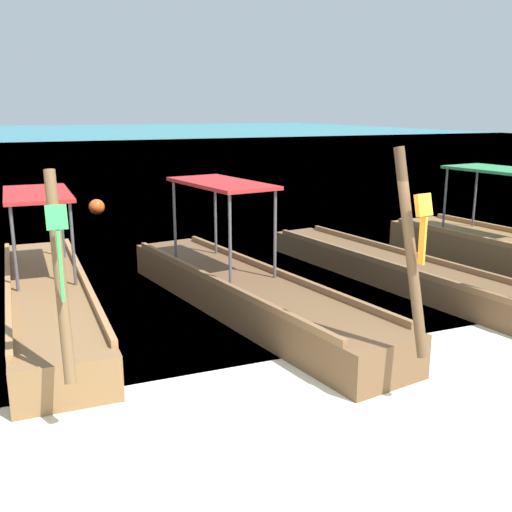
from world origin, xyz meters
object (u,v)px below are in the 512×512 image
object	(u,v)px
longtail_boat_orange_ribbon	(248,292)
mooring_buoy_near	(97,207)
longtail_boat_green_ribbon	(48,298)
longtail_boat_yellow_ribbon	(395,270)

from	to	relation	value
longtail_boat_orange_ribbon	mooring_buoy_near	size ratio (longest dim) A/B	14.40
longtail_boat_green_ribbon	mooring_buoy_near	bearing A→B (deg)	77.44
longtail_boat_orange_ribbon	mooring_buoy_near	distance (m)	10.49
longtail_boat_green_ribbon	longtail_boat_yellow_ribbon	bearing A→B (deg)	-4.13
longtail_boat_orange_ribbon	mooring_buoy_near	world-z (taller)	longtail_boat_orange_ribbon
longtail_boat_orange_ribbon	longtail_boat_yellow_ribbon	world-z (taller)	longtail_boat_orange_ribbon
longtail_boat_orange_ribbon	longtail_boat_green_ribbon	bearing A→B (deg)	162.51
longtail_boat_green_ribbon	mooring_buoy_near	size ratio (longest dim) A/B	14.31
longtail_boat_yellow_ribbon	mooring_buoy_near	bearing A→B (deg)	112.77
longtail_boat_yellow_ribbon	longtail_boat_green_ribbon	bearing A→B (deg)	175.87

